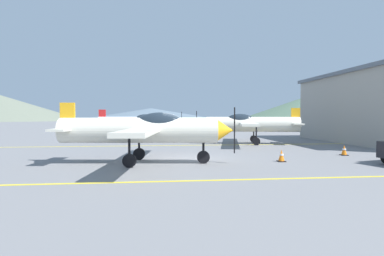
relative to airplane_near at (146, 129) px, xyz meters
name	(u,v)px	position (x,y,z in m)	size (l,w,h in m)	color
ground_plane	(188,160)	(2.04, 0.81, -1.58)	(400.00, 400.00, 0.00)	slate
apron_line_near	(201,181)	(2.04, -3.99, -1.58)	(80.00, 0.16, 0.01)	yellow
apron_line_far	(179,145)	(2.04, 8.38, -1.58)	(80.00, 0.16, 0.01)	yellow
airplane_near	(146,129)	(0.00, 0.00, 0.00)	(8.20, 9.42, 2.81)	silver
airplane_mid	(248,124)	(7.59, 9.17, 0.00)	(8.24, 9.37, 2.81)	silver
airplane_far	(139,122)	(-1.29, 15.70, 0.00)	(8.20, 9.42, 2.81)	silver
traffic_cone_front	(344,150)	(10.88, 1.73, -1.30)	(0.36, 0.36, 0.59)	black
traffic_cone_side	(281,156)	(6.47, -0.14, -1.30)	(0.36, 0.36, 0.59)	black
hill_centerleft	(151,114)	(-3.82, 146.11, 1.50)	(75.75, 75.75, 6.18)	slate
hill_centerright	(309,108)	(70.07, 121.12, 4.24)	(67.54, 67.54, 11.65)	#4C6651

